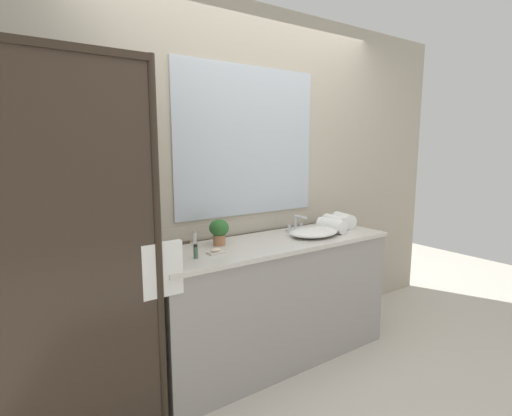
{
  "coord_description": "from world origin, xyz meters",
  "views": [
    {
      "loc": [
        -1.65,
        -2.14,
        1.57
      ],
      "look_at": [
        -0.15,
        0.0,
        1.15
      ],
      "focal_mm": 27.4,
      "sensor_mm": 36.0,
      "label": 1
    }
  ],
  "objects_px": {
    "rolled_towel_near_edge": "(343,220)",
    "rolled_towel_far_edge": "(332,226)",
    "rolled_towel_middle": "(335,222)",
    "sink_basin": "(314,232)",
    "faucet": "(296,226)",
    "soap_dish": "(216,251)",
    "amenity_bottle_shampoo": "(196,252)",
    "amenity_bottle_body_wash": "(195,238)",
    "potted_plant": "(219,230)"
  },
  "relations": [
    {
      "from": "sink_basin",
      "to": "faucet",
      "type": "xyz_separation_m",
      "value": [
        0.0,
        0.2,
        0.01
      ]
    },
    {
      "from": "rolled_towel_near_edge",
      "to": "rolled_towel_middle",
      "type": "relative_size",
      "value": 0.89
    },
    {
      "from": "amenity_bottle_body_wash",
      "to": "rolled_towel_far_edge",
      "type": "xyz_separation_m",
      "value": [
        1.05,
        -0.26,
        0.01
      ]
    },
    {
      "from": "rolled_towel_far_edge",
      "to": "sink_basin",
      "type": "bearing_deg",
      "value": -176.0
    },
    {
      "from": "amenity_bottle_body_wash",
      "to": "rolled_towel_near_edge",
      "type": "xyz_separation_m",
      "value": [
        1.27,
        -0.18,
        0.01
      ]
    },
    {
      "from": "potted_plant",
      "to": "soap_dish",
      "type": "height_order",
      "value": "potted_plant"
    },
    {
      "from": "rolled_towel_near_edge",
      "to": "rolled_towel_middle",
      "type": "bearing_deg",
      "value": -176.77
    },
    {
      "from": "faucet",
      "to": "amenity_bottle_shampoo",
      "type": "relative_size",
      "value": 1.97
    },
    {
      "from": "potted_plant",
      "to": "sink_basin",
      "type": "bearing_deg",
      "value": -13.73
    },
    {
      "from": "faucet",
      "to": "soap_dish",
      "type": "height_order",
      "value": "faucet"
    },
    {
      "from": "sink_basin",
      "to": "rolled_towel_middle",
      "type": "relative_size",
      "value": 1.78
    },
    {
      "from": "sink_basin",
      "to": "amenity_bottle_body_wash",
      "type": "height_order",
      "value": "amenity_bottle_body_wash"
    },
    {
      "from": "rolled_towel_near_edge",
      "to": "rolled_towel_middle",
      "type": "xyz_separation_m",
      "value": [
        -0.11,
        -0.01,
        -0.0
      ]
    },
    {
      "from": "amenity_bottle_shampoo",
      "to": "rolled_towel_near_edge",
      "type": "relative_size",
      "value": 0.43
    },
    {
      "from": "faucet",
      "to": "amenity_bottle_shampoo",
      "type": "bearing_deg",
      "value": -167.24
    },
    {
      "from": "soap_dish",
      "to": "amenity_bottle_shampoo",
      "type": "height_order",
      "value": "amenity_bottle_shampoo"
    },
    {
      "from": "sink_basin",
      "to": "rolled_towel_far_edge",
      "type": "height_order",
      "value": "rolled_towel_far_edge"
    },
    {
      "from": "amenity_bottle_shampoo",
      "to": "amenity_bottle_body_wash",
      "type": "bearing_deg",
      "value": 65.04
    },
    {
      "from": "sink_basin",
      "to": "rolled_towel_middle",
      "type": "height_order",
      "value": "rolled_towel_middle"
    },
    {
      "from": "faucet",
      "to": "amenity_bottle_shampoo",
      "type": "distance_m",
      "value": 1.01
    },
    {
      "from": "rolled_towel_middle",
      "to": "faucet",
      "type": "bearing_deg",
      "value": 160.81
    },
    {
      "from": "potted_plant",
      "to": "amenity_bottle_body_wash",
      "type": "height_order",
      "value": "potted_plant"
    },
    {
      "from": "soap_dish",
      "to": "rolled_towel_near_edge",
      "type": "bearing_deg",
      "value": 4.39
    },
    {
      "from": "sink_basin",
      "to": "potted_plant",
      "type": "xyz_separation_m",
      "value": [
        -0.71,
        0.17,
        0.07
      ]
    },
    {
      "from": "potted_plant",
      "to": "faucet",
      "type": "bearing_deg",
      "value": 1.91
    },
    {
      "from": "faucet",
      "to": "amenity_bottle_body_wash",
      "type": "xyz_separation_m",
      "value": [
        -0.85,
        0.08,
        0.0
      ]
    },
    {
      "from": "rolled_towel_middle",
      "to": "rolled_towel_near_edge",
      "type": "bearing_deg",
      "value": 3.23
    },
    {
      "from": "sink_basin",
      "to": "faucet",
      "type": "relative_size",
      "value": 2.34
    },
    {
      "from": "amenity_bottle_body_wash",
      "to": "rolled_towel_near_edge",
      "type": "relative_size",
      "value": 0.49
    },
    {
      "from": "potted_plant",
      "to": "rolled_towel_far_edge",
      "type": "relative_size",
      "value": 0.78
    },
    {
      "from": "potted_plant",
      "to": "rolled_towel_middle",
      "type": "distance_m",
      "value": 1.03
    },
    {
      "from": "sink_basin",
      "to": "rolled_towel_middle",
      "type": "distance_m",
      "value": 0.33
    },
    {
      "from": "amenity_bottle_body_wash",
      "to": "amenity_bottle_shampoo",
      "type": "xyz_separation_m",
      "value": [
        -0.14,
        -0.3,
        -0.01
      ]
    },
    {
      "from": "potted_plant",
      "to": "rolled_towel_near_edge",
      "type": "distance_m",
      "value": 1.14
    },
    {
      "from": "amenity_bottle_shampoo",
      "to": "rolled_towel_near_edge",
      "type": "distance_m",
      "value": 1.41
    },
    {
      "from": "faucet",
      "to": "sink_basin",
      "type": "bearing_deg",
      "value": -90.0
    },
    {
      "from": "sink_basin",
      "to": "rolled_towel_near_edge",
      "type": "xyz_separation_m",
      "value": [
        0.42,
        0.09,
        0.03
      ]
    },
    {
      "from": "rolled_towel_near_edge",
      "to": "rolled_towel_middle",
      "type": "height_order",
      "value": "rolled_towel_near_edge"
    },
    {
      "from": "amenity_bottle_body_wash",
      "to": "rolled_towel_middle",
      "type": "xyz_separation_m",
      "value": [
        1.16,
        -0.19,
        0.01
      ]
    },
    {
      "from": "rolled_towel_middle",
      "to": "rolled_towel_far_edge",
      "type": "distance_m",
      "value": 0.13
    },
    {
      "from": "rolled_towel_near_edge",
      "to": "soap_dish",
      "type": "bearing_deg",
      "value": -175.61
    },
    {
      "from": "rolled_towel_near_edge",
      "to": "rolled_towel_far_edge",
      "type": "xyz_separation_m",
      "value": [
        -0.22,
        -0.08,
        -0.01
      ]
    },
    {
      "from": "potted_plant",
      "to": "rolled_towel_middle",
      "type": "xyz_separation_m",
      "value": [
        1.02,
        -0.09,
        -0.05
      ]
    },
    {
      "from": "rolled_towel_near_edge",
      "to": "faucet",
      "type": "bearing_deg",
      "value": 166.34
    },
    {
      "from": "faucet",
      "to": "rolled_towel_near_edge",
      "type": "distance_m",
      "value": 0.44
    },
    {
      "from": "soap_dish",
      "to": "amenity_bottle_shampoo",
      "type": "bearing_deg",
      "value": -171.05
    },
    {
      "from": "soap_dish",
      "to": "potted_plant",
      "type": "bearing_deg",
      "value": 54.19
    },
    {
      "from": "soap_dish",
      "to": "rolled_towel_far_edge",
      "type": "height_order",
      "value": "rolled_towel_far_edge"
    },
    {
      "from": "faucet",
      "to": "amenity_bottle_body_wash",
      "type": "height_order",
      "value": "faucet"
    },
    {
      "from": "amenity_bottle_body_wash",
      "to": "rolled_towel_middle",
      "type": "relative_size",
      "value": 0.43
    }
  ]
}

